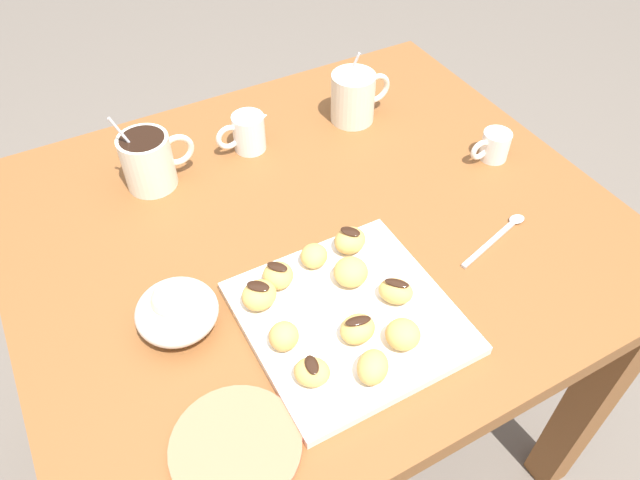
# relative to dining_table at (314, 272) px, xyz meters

# --- Properties ---
(ground_plane) EXTENTS (8.00, 8.00, 0.00)m
(ground_plane) POSITION_rel_dining_table_xyz_m (0.00, 0.00, -0.61)
(ground_plane) COLOR #665B51
(dining_table) EXTENTS (0.99, 0.86, 0.74)m
(dining_table) POSITION_rel_dining_table_xyz_m (0.00, 0.00, 0.00)
(dining_table) COLOR brown
(dining_table) RESTS_ON ground_plane
(pastry_plate_square) EXTENTS (0.29, 0.29, 0.02)m
(pastry_plate_square) POSITION_rel_dining_table_xyz_m (-0.05, -0.21, 0.14)
(pastry_plate_square) COLOR white
(pastry_plate_square) RESTS_ON dining_table
(coffee_mug_cream_left) EXTENTS (0.13, 0.09, 0.15)m
(coffee_mug_cream_left) POSITION_rel_dining_table_xyz_m (-0.20, 0.22, 0.19)
(coffee_mug_cream_left) COLOR silver
(coffee_mug_cream_left) RESTS_ON dining_table
(coffee_mug_cream_right) EXTENTS (0.13, 0.09, 0.15)m
(coffee_mug_cream_right) POSITION_rel_dining_table_xyz_m (0.21, 0.22, 0.19)
(coffee_mug_cream_right) COLOR silver
(coffee_mug_cream_right) RESTS_ON dining_table
(cream_pitcher_white) EXTENTS (0.10, 0.06, 0.07)m
(cream_pitcher_white) POSITION_rel_dining_table_xyz_m (-0.01, 0.23, 0.17)
(cream_pitcher_white) COLOR white
(cream_pitcher_white) RESTS_ON dining_table
(ice_cream_bowl) EXTENTS (0.12, 0.12, 0.09)m
(ice_cream_bowl) POSITION_rel_dining_table_xyz_m (-0.27, -0.10, 0.17)
(ice_cream_bowl) COLOR white
(ice_cream_bowl) RESTS_ON dining_table
(chocolate_sauce_pitcher) EXTENTS (0.09, 0.05, 0.06)m
(chocolate_sauce_pitcher) POSITION_rel_dining_table_xyz_m (0.37, -0.01, 0.16)
(chocolate_sauce_pitcher) COLOR white
(chocolate_sauce_pitcher) RESTS_ON dining_table
(saucer_coral_left) EXTENTS (0.16, 0.16, 0.01)m
(saucer_coral_left) POSITION_rel_dining_table_xyz_m (-0.27, -0.31, 0.14)
(saucer_coral_left) COLOR #E5704C
(saucer_coral_left) RESTS_ON dining_table
(loose_spoon_near_saucer) EXTENTS (0.16, 0.05, 0.01)m
(loose_spoon_near_saucer) POSITION_rel_dining_table_xyz_m (0.25, -0.18, 0.14)
(loose_spoon_near_saucer) COLOR silver
(loose_spoon_near_saucer) RESTS_ON dining_table
(beignet_0) EXTENTS (0.06, 0.06, 0.04)m
(beignet_0) POSITION_rel_dining_table_xyz_m (-0.16, -0.21, 0.17)
(beignet_0) COLOR #DBA351
(beignet_0) RESTS_ON pastry_plate_square
(beignet_1) EXTENTS (0.06, 0.06, 0.03)m
(beignet_1) POSITION_rel_dining_table_xyz_m (0.02, -0.21, 0.17)
(beignet_1) COLOR #DBA351
(beignet_1) RESTS_ON pastry_plate_square
(chocolate_drizzle_1) EXTENTS (0.03, 0.04, 0.00)m
(chocolate_drizzle_1) POSITION_rel_dining_table_xyz_m (0.02, -0.21, 0.18)
(chocolate_drizzle_1) COLOR black
(chocolate_drizzle_1) RESTS_ON beignet_1
(beignet_2) EXTENTS (0.06, 0.06, 0.04)m
(beignet_2) POSITION_rel_dining_table_xyz_m (0.01, -0.10, 0.17)
(beignet_2) COLOR #DBA351
(beignet_2) RESTS_ON pastry_plate_square
(chocolate_drizzle_2) EXTENTS (0.03, 0.04, 0.00)m
(chocolate_drizzle_2) POSITION_rel_dining_table_xyz_m (0.01, -0.10, 0.19)
(chocolate_drizzle_2) COLOR black
(chocolate_drizzle_2) RESTS_ON beignet_2
(beignet_3) EXTENTS (0.06, 0.06, 0.04)m
(beignet_3) POSITION_rel_dining_table_xyz_m (-0.08, -0.31, 0.17)
(beignet_3) COLOR #DBA351
(beignet_3) RESTS_ON pastry_plate_square
(beignet_4) EXTENTS (0.07, 0.07, 0.04)m
(beignet_4) POSITION_rel_dining_table_xyz_m (-0.02, -0.15, 0.17)
(beignet_4) COLOR #DBA351
(beignet_4) RESTS_ON pastry_plate_square
(beignet_5) EXTENTS (0.06, 0.05, 0.03)m
(beignet_5) POSITION_rel_dining_table_xyz_m (-0.06, -0.24, 0.17)
(beignet_5) COLOR #DBA351
(beignet_5) RESTS_ON pastry_plate_square
(chocolate_drizzle_5) EXTENTS (0.04, 0.02, 0.00)m
(chocolate_drizzle_5) POSITION_rel_dining_table_xyz_m (-0.06, -0.24, 0.18)
(chocolate_drizzle_5) COLOR black
(chocolate_drizzle_5) RESTS_ON beignet_5
(beignet_6) EXTENTS (0.07, 0.06, 0.04)m
(beignet_6) POSITION_rel_dining_table_xyz_m (-0.16, -0.13, 0.17)
(beignet_6) COLOR #DBA351
(beignet_6) RESTS_ON pastry_plate_square
(chocolate_drizzle_6) EXTENTS (0.04, 0.04, 0.00)m
(chocolate_drizzle_6) POSITION_rel_dining_table_xyz_m (-0.16, -0.13, 0.19)
(chocolate_drizzle_6) COLOR black
(chocolate_drizzle_6) RESTS_ON beignet_6
(beignet_7) EXTENTS (0.07, 0.07, 0.04)m
(beignet_7) POSITION_rel_dining_table_xyz_m (-0.01, -0.28, 0.17)
(beignet_7) COLOR #DBA351
(beignet_7) RESTS_ON pastry_plate_square
(beignet_8) EXTENTS (0.06, 0.06, 0.04)m
(beignet_8) POSITION_rel_dining_table_xyz_m (-0.12, -0.11, 0.17)
(beignet_8) COLOR #DBA351
(beignet_8) RESTS_ON pastry_plate_square
(chocolate_drizzle_8) EXTENTS (0.03, 0.03, 0.00)m
(chocolate_drizzle_8) POSITION_rel_dining_table_xyz_m (-0.12, -0.11, 0.19)
(chocolate_drizzle_8) COLOR black
(chocolate_drizzle_8) RESTS_ON beignet_8
(beignet_9) EXTENTS (0.06, 0.06, 0.03)m
(beignet_9) POSITION_rel_dining_table_xyz_m (-0.15, -0.27, 0.16)
(beignet_9) COLOR #DBA351
(beignet_9) RESTS_ON pastry_plate_square
(chocolate_drizzle_9) EXTENTS (0.02, 0.03, 0.00)m
(chocolate_drizzle_9) POSITION_rel_dining_table_xyz_m (-0.15, -0.27, 0.18)
(chocolate_drizzle_9) COLOR black
(chocolate_drizzle_9) RESTS_ON beignet_9
(beignet_10) EXTENTS (0.06, 0.06, 0.03)m
(beignet_10) POSITION_rel_dining_table_xyz_m (-0.05, -0.10, 0.17)
(beignet_10) COLOR #DBA351
(beignet_10) RESTS_ON pastry_plate_square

